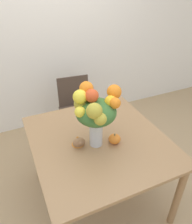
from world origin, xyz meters
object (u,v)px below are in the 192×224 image
(pumpkin, at_px, (115,139))
(turkey_figurine, at_px, (78,141))
(flower_vase, at_px, (95,111))
(dining_chair_near_window, at_px, (76,109))

(pumpkin, xyz_separation_m, turkey_figurine, (-0.28, 0.09, 0.00))
(turkey_figurine, bearing_deg, pumpkin, -18.26)
(flower_vase, relative_size, pumpkin, 5.24)
(dining_chair_near_window, bearing_deg, flower_vase, -94.59)
(flower_vase, height_order, pumpkin, flower_vase)
(pumpkin, bearing_deg, turkey_figurine, 161.74)
(flower_vase, xyz_separation_m, turkey_figurine, (-0.14, 0.04, -0.28))
(flower_vase, xyz_separation_m, pumpkin, (0.15, -0.05, -0.29))
(flower_vase, bearing_deg, dining_chair_near_window, 79.70)
(turkey_figurine, bearing_deg, flower_vase, -17.17)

